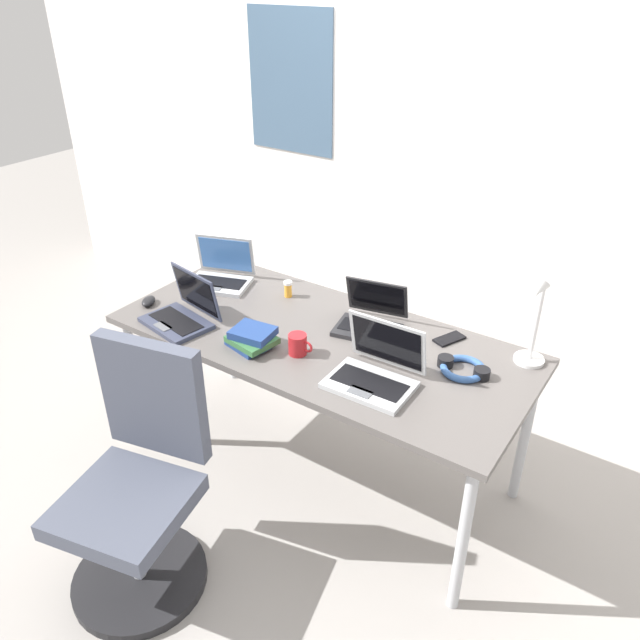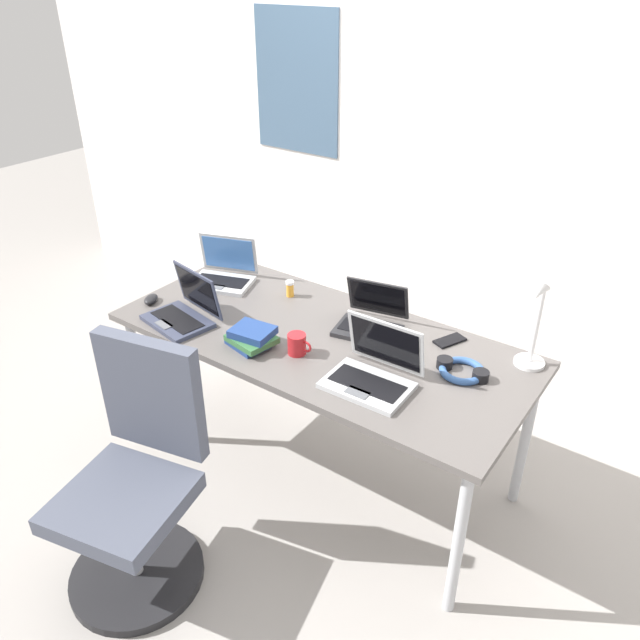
{
  "view_description": "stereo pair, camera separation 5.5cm",
  "coord_description": "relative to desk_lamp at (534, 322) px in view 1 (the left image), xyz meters",
  "views": [
    {
      "loc": [
        1.27,
        -1.88,
        2.13
      ],
      "look_at": [
        0.0,
        0.0,
        0.82
      ],
      "focal_mm": 34.93,
      "sensor_mm": 36.0,
      "label": 1
    },
    {
      "loc": [
        1.31,
        -1.84,
        2.13
      ],
      "look_at": [
        0.0,
        0.0,
        0.82
      ],
      "focal_mm": 34.93,
      "sensor_mm": 36.0,
      "label": 2
    }
  ],
  "objects": [
    {
      "name": "ground_plane",
      "position": [
        -0.8,
        -0.28,
        -0.94
      ],
      "size": [
        12.0,
        12.0,
        0.0
      ],
      "primitive_type": "plane",
      "color": "gray"
    },
    {
      "name": "laptop_back_right",
      "position": [
        -0.66,
        -0.1,
        -0.16
      ],
      "size": [
        0.32,
        0.3,
        0.2
      ],
      "color": "#232326",
      "rests_on": "desk"
    },
    {
      "name": "laptop_front_left",
      "position": [
        -0.44,
        -0.43,
        -0.15
      ],
      "size": [
        0.32,
        0.28,
        0.23
      ],
      "color": "#B7BABC",
      "rests_on": "desk"
    },
    {
      "name": "headphones",
      "position": [
        -0.19,
        -0.18,
        -0.18
      ],
      "size": [
        0.21,
        0.18,
        0.04
      ],
      "color": "#335999",
      "rests_on": "desk"
    },
    {
      "name": "laptop_back_left",
      "position": [
        -1.49,
        -0.13,
        -0.15
      ],
      "size": [
        0.36,
        0.32,
        0.22
      ],
      "color": "#B7BABC",
      "rests_on": "desk"
    },
    {
      "name": "cell_phone",
      "position": [
        -0.33,
        0.01,
        -0.19
      ],
      "size": [
        0.11,
        0.15,
        0.01
      ],
      "primitive_type": "cube",
      "rotation": [
        0.0,
        0.0,
        -0.41
      ],
      "color": "black",
      "rests_on": "desk"
    },
    {
      "name": "pill_bottle",
      "position": [
        -1.13,
        -0.06,
        -0.16
      ],
      "size": [
        0.04,
        0.04,
        0.08
      ],
      "color": "gold",
      "rests_on": "desk"
    },
    {
      "name": "coffee_mug",
      "position": [
        -0.8,
        -0.44,
        -0.15
      ],
      "size": [
        0.11,
        0.08,
        0.09
      ],
      "color": "#B21E23",
      "rests_on": "desk"
    },
    {
      "name": "desk",
      "position": [
        -0.8,
        -0.28,
        -0.25
      ],
      "size": [
        1.8,
        0.8,
        0.74
      ],
      "color": "#595451",
      "rests_on": "ground_plane"
    },
    {
      "name": "desk_lamp",
      "position": [
        0.0,
        0.0,
        0.0
      ],
      "size": [
        0.12,
        0.18,
        0.4
      ],
      "color": "white",
      "rests_on": "desk"
    },
    {
      "name": "office_chair",
      "position": [
        -1.04,
        -1.13,
        -0.54
      ],
      "size": [
        0.53,
        0.58,
        0.97
      ],
      "color": "black",
      "rests_on": "ground_plane"
    },
    {
      "name": "computer_mouse",
      "position": [
        -1.62,
        -0.49,
        -0.18
      ],
      "size": [
        0.09,
        0.11,
        0.03
      ],
      "primitive_type": "ellipsoid",
      "rotation": [
        0.0,
        0.0,
        0.48
      ],
      "color": "black",
      "rests_on": "desk"
    },
    {
      "name": "wall_back",
      "position": [
        -0.8,
        0.82,
        0.36
      ],
      "size": [
        6.0,
        0.13,
        2.6
      ],
      "color": "silver",
      "rests_on": "ground_plane"
    },
    {
      "name": "book_stack",
      "position": [
        -0.99,
        -0.5,
        -0.16
      ],
      "size": [
        0.21,
        0.18,
        0.08
      ],
      "color": "navy",
      "rests_on": "desk"
    },
    {
      "name": "laptop_near_mouse",
      "position": [
        -1.37,
        -0.52,
        -0.15
      ],
      "size": [
        0.34,
        0.29,
        0.22
      ],
      "color": "#33384C",
      "rests_on": "desk"
    }
  ]
}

